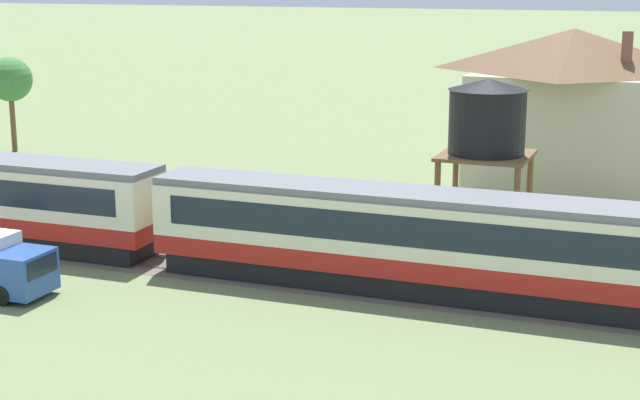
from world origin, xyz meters
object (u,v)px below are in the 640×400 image
object	(u,v)px
passenger_train	(166,213)
water_tower	(487,121)
station_house_brown_roof	(570,107)
yard_tree_0	(10,80)

from	to	relation	value
passenger_train	water_tower	xyz separation A→B (m)	(12.17, 8.04, 3.54)
station_house_brown_roof	yard_tree_0	size ratio (longest dim) A/B	1.75
water_tower	yard_tree_0	bearing A→B (deg)	161.27
passenger_train	yard_tree_0	xyz separation A→B (m)	(-23.83, 20.25, 2.78)
passenger_train	station_house_brown_roof	size ratio (longest dim) A/B	7.77
passenger_train	station_house_brown_roof	xyz separation A→B (m)	(14.26, 21.71, 2.52)
station_house_brown_roof	water_tower	distance (m)	13.86
station_house_brown_roof	yard_tree_0	bearing A→B (deg)	-177.81
yard_tree_0	station_house_brown_roof	bearing A→B (deg)	2.19
yard_tree_0	water_tower	bearing A→B (deg)	-18.73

